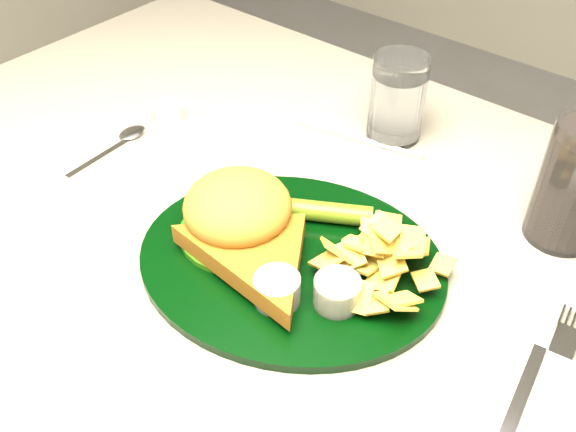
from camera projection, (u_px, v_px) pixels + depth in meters
name	position (u px, v px, depth m)	size (l,w,h in m)	color
table	(289.00, 417.00, 0.96)	(1.20, 0.80, 0.75)	gray
dinner_plate	(291.00, 239.00, 0.65)	(0.33, 0.27, 0.07)	black
water_glass	(397.00, 98.00, 0.82)	(0.07, 0.07, 0.11)	white
fork_napkin	(525.00, 391.00, 0.55)	(0.13, 0.17, 0.01)	silver
spoon	(97.00, 157.00, 0.81)	(0.04, 0.13, 0.01)	silver
ramekin	(168.00, 112.00, 0.88)	(0.04, 0.04, 0.02)	silver
wrapped_straw	(358.00, 138.00, 0.85)	(0.18, 0.06, 0.01)	white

